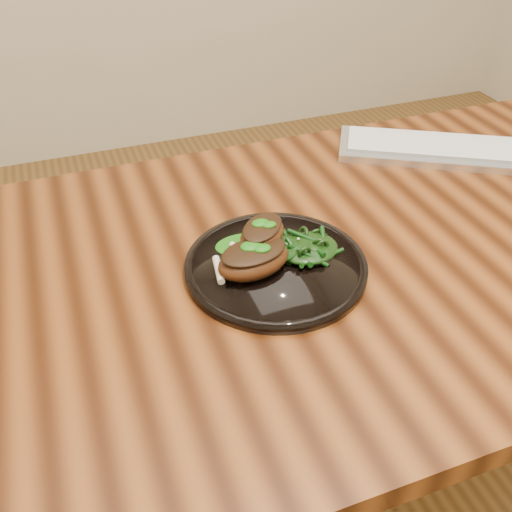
{
  "coord_description": "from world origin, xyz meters",
  "views": [
    {
      "loc": [
        -0.42,
        -0.65,
        1.3
      ],
      "look_at": [
        -0.18,
        -0.01,
        0.78
      ],
      "focal_mm": 40.0,
      "sensor_mm": 36.0,
      "label": 1
    }
  ],
  "objects_px": {
    "desk": "(351,281)",
    "greens_heap": "(308,245)",
    "lamb_chop_front": "(253,259)",
    "keyboard": "(456,150)",
    "plate": "(276,266)"
  },
  "relations": [
    {
      "from": "desk",
      "to": "greens_heap",
      "type": "bearing_deg",
      "value": -170.0
    },
    {
      "from": "lamb_chop_front",
      "to": "greens_heap",
      "type": "height_order",
      "value": "lamb_chop_front"
    },
    {
      "from": "desk",
      "to": "keyboard",
      "type": "distance_m",
      "value": 0.41
    },
    {
      "from": "desk",
      "to": "plate",
      "type": "xyz_separation_m",
      "value": [
        -0.15,
        -0.02,
        0.09
      ]
    },
    {
      "from": "greens_heap",
      "to": "keyboard",
      "type": "xyz_separation_m",
      "value": [
        0.44,
        0.22,
        -0.02
      ]
    },
    {
      "from": "desk",
      "to": "plate",
      "type": "bearing_deg",
      "value": -171.74
    },
    {
      "from": "lamb_chop_front",
      "to": "greens_heap",
      "type": "distance_m",
      "value": 0.1
    },
    {
      "from": "greens_heap",
      "to": "keyboard",
      "type": "bearing_deg",
      "value": 26.75
    },
    {
      "from": "greens_heap",
      "to": "plate",
      "type": "bearing_deg",
      "value": -174.81
    },
    {
      "from": "plate",
      "to": "greens_heap",
      "type": "distance_m",
      "value": 0.06
    },
    {
      "from": "desk",
      "to": "keyboard",
      "type": "bearing_deg",
      "value": 30.81
    },
    {
      "from": "desk",
      "to": "greens_heap",
      "type": "xyz_separation_m",
      "value": [
        -0.1,
        -0.02,
        0.11
      ]
    },
    {
      "from": "desk",
      "to": "plate",
      "type": "relative_size",
      "value": 5.73
    },
    {
      "from": "lamb_chop_front",
      "to": "greens_heap",
      "type": "xyz_separation_m",
      "value": [
        0.1,
        0.01,
        -0.01
      ]
    },
    {
      "from": "lamb_chop_front",
      "to": "keyboard",
      "type": "relative_size",
      "value": 0.26
    }
  ]
}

